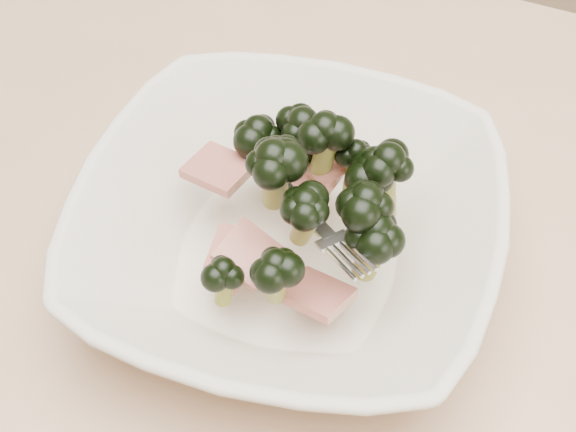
% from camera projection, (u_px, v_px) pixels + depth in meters
% --- Properties ---
extents(dining_table, '(1.20, 0.80, 0.75)m').
position_uv_depth(dining_table, '(358.00, 401.00, 0.60)').
color(dining_table, tan).
rests_on(dining_table, ground).
extents(broccoli_dish, '(0.32, 0.32, 0.13)m').
position_uv_depth(broccoli_dish, '(291.00, 225.00, 0.53)').
color(broccoli_dish, beige).
rests_on(broccoli_dish, dining_table).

